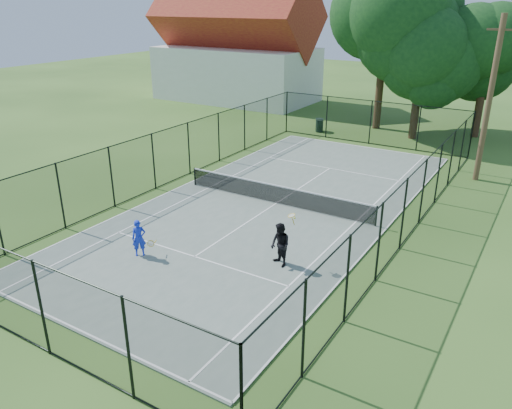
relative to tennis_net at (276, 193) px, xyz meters
The scene contains 13 objects.
ground 0.58m from the tennis_net, ahead, with size 120.00×120.00×0.00m, color #2E501B.
tennis_court 0.55m from the tennis_net, ahead, with size 11.00×24.00×0.06m, color slate.
tennis_net is the anchor object (origin of this frame).
fence 0.92m from the tennis_net, ahead, with size 13.10×26.10×3.00m.
tree_near_left 18.70m from the tennis_net, 93.58° to the left, with size 8.12×8.12×10.59m.
tree_near_mid 16.80m from the tennis_net, 82.45° to the left, with size 5.98×5.98×7.82m.
tree_near_right 20.41m from the tennis_net, 72.80° to the left, with size 6.03×6.03×8.33m.
building 28.14m from the tennis_net, 127.69° to the left, with size 15.30×8.15×11.87m.
trash_bin_left 15.23m from the tennis_net, 107.19° to the left, with size 0.58×0.58×0.96m.
trash_bin_right 14.91m from the tennis_net, 106.94° to the left, with size 0.58×0.58×0.94m.
utility_pole 12.40m from the tennis_net, 49.73° to the left, with size 1.40×0.30×8.66m.
player_blue 7.63m from the tennis_net, 104.34° to the right, with size 0.89×0.62×1.45m.
player_black 6.10m from the tennis_net, 59.24° to the right, with size 1.02×1.01×2.02m.
Camera 1 is at (10.97, -19.67, 9.27)m, focal length 35.00 mm.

